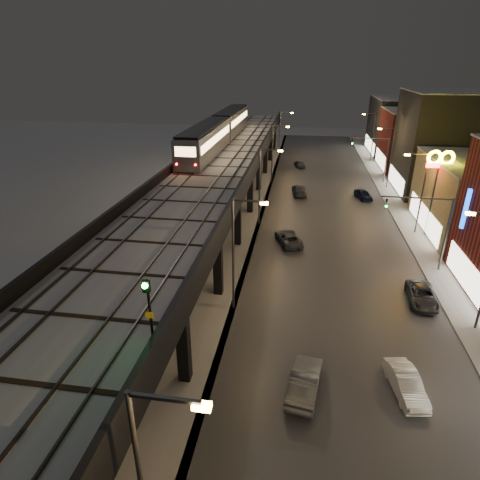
{
  "coord_description": "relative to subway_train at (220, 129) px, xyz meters",
  "views": [
    {
      "loc": [
        3.86,
        -13.17,
        17.7
      ],
      "look_at": [
        -0.5,
        14.99,
        5.0
      ],
      "focal_mm": 30.0,
      "sensor_mm": 36.0,
      "label": 1
    }
  ],
  "objects": [
    {
      "name": "car_onc_red",
      "position": [
        21.2,
        -4.61,
        -7.82
      ],
      "size": [
        2.52,
        4.15,
        1.32
      ],
      "primitive_type": "imported",
      "rotation": [
        0.0,
        0.0,
        0.27
      ],
      "color": "#0D1433",
      "rests_on": "ground"
    },
    {
      "name": "viaduct_parapet_far",
      "position": [
        -1.85,
        -15.19,
        -1.63
      ],
      "size": [
        0.3,
        100.0,
        1.1
      ],
      "primitive_type": "cube",
      "color": "black",
      "rests_on": "elevated_viaduct"
    },
    {
      "name": "streetlight_left_3",
      "position": [
        8.07,
        1.81,
        -3.25
      ],
      "size": [
        2.57,
        0.28,
        9.0
      ],
      "color": "#38383A",
      "rests_on": "ground"
    },
    {
      "name": "ground",
      "position": [
        8.5,
        -47.19,
        -8.48
      ],
      "size": [
        220.0,
        220.0,
        0.0
      ],
      "primitive_type": "plane",
      "color": "silver"
    },
    {
      "name": "building_d",
      "position": [
        32.49,
        0.81,
        -1.41
      ],
      "size": [
        12.2,
        13.2,
        14.16
      ],
      "color": "black",
      "rests_on": "ground"
    },
    {
      "name": "sign_carwash",
      "position": [
        27.0,
        -25.83,
        -2.83
      ],
      "size": [
        1.55,
        0.35,
        8.04
      ],
      "color": "#38383A",
      "rests_on": "ground"
    },
    {
      "name": "streetlight_right_4",
      "position": [
        25.23,
        19.81,
        -3.25
      ],
      "size": [
        2.56,
        0.28,
        9.0
      ],
      "color": "#38383A",
      "rests_on": "ground"
    },
    {
      "name": "car_near_white",
      "position": [
        13.33,
        -42.18,
        -7.74
      ],
      "size": [
        2.23,
        4.72,
        1.49
      ],
      "primitive_type": "imported",
      "rotation": [
        0.0,
        0.0,
        2.99
      ],
      "color": "#505660",
      "rests_on": "ground"
    },
    {
      "name": "building_e",
      "position": [
        32.49,
        14.81,
        -3.4
      ],
      "size": [
        12.2,
        12.2,
        10.16
      ],
      "color": "maroon",
      "rests_on": "ground"
    },
    {
      "name": "car_far_white",
      "position": [
        12.04,
        13.09,
        -7.87
      ],
      "size": [
        2.35,
        3.87,
        1.23
      ],
      "primitive_type": "imported",
      "rotation": [
        0.0,
        0.0,
        3.41
      ],
      "color": "#4F5259",
      "rests_on": "ground"
    },
    {
      "name": "road_surface",
      "position": [
        16.0,
        -12.19,
        -8.45
      ],
      "size": [
        17.0,
        120.0,
        0.06
      ],
      "primitive_type": "cube",
      "color": "#46474D",
      "rests_on": "ground"
    },
    {
      "name": "car_onc_silver",
      "position": [
        19.13,
        -41.37,
        -7.83
      ],
      "size": [
        2.02,
        4.14,
        1.31
      ],
      "primitive_type": "imported",
      "rotation": [
        0.0,
        0.0,
        0.17
      ],
      "color": "white",
      "rests_on": "ground"
    },
    {
      "name": "streetlight_left_2",
      "position": [
        8.07,
        -16.19,
        -3.25
      ],
      "size": [
        2.57,
        0.28,
        9.0
      ],
      "color": "#38383A",
      "rests_on": "ground"
    },
    {
      "name": "streetlight_left_0",
      "position": [
        8.07,
        -52.19,
        -3.25
      ],
      "size": [
        2.57,
        0.28,
        9.0
      ],
      "color": "#38383A",
      "rests_on": "ground"
    },
    {
      "name": "subway_train",
      "position": [
        0.0,
        0.0,
        0.0
      ],
      "size": [
        3.13,
        37.74,
        3.75
      ],
      "color": "gray",
      "rests_on": "viaduct_trackbed"
    },
    {
      "name": "streetlight_left_4",
      "position": [
        8.07,
        19.81,
        -3.25
      ],
      "size": [
        2.57,
        0.28,
        9.0
      ],
      "color": "#38383A",
      "rests_on": "ground"
    },
    {
      "name": "sidewalk_right",
      "position": [
        26.0,
        -12.19,
        -8.41
      ],
      "size": [
        4.0,
        120.0,
        0.14
      ],
      "primitive_type": "cube",
      "color": "#9FA1A8",
      "rests_on": "ground"
    },
    {
      "name": "elevated_viaduct",
      "position": [
        2.5,
        -15.35,
        -2.87
      ],
      "size": [
        9.0,
        100.0,
        6.3
      ],
      "color": "black",
      "rests_on": "ground"
    },
    {
      "name": "rail_signal",
      "position": [
        6.4,
        -46.91,
        0.23
      ],
      "size": [
        0.34,
        0.43,
        2.95
      ],
      "color": "black",
      "rests_on": "viaduct_trackbed"
    },
    {
      "name": "sign_mcdonalds",
      "position": [
        26.5,
        -16.71,
        -0.87
      ],
      "size": [
        2.82,
        0.55,
        9.46
      ],
      "color": "#38383A",
      "rests_on": "ground"
    },
    {
      "name": "car_mid_dark",
      "position": [
        12.32,
        -3.76,
        -7.79
      ],
      "size": [
        2.43,
        4.93,
        1.38
      ],
      "primitive_type": "imported",
      "rotation": [
        0.0,
        0.0,
        3.25
      ],
      "color": "#474C55",
      "rests_on": "ground"
    },
    {
      "name": "streetlight_right_3",
      "position": [
        25.23,
        1.81,
        -3.25
      ],
      "size": [
        2.56,
        0.28,
        9.0
      ],
      "color": "#38383A",
      "rests_on": "ground"
    },
    {
      "name": "traffic_light_rig_b",
      "position": [
        24.34,
        4.8,
        -3.98
      ],
      "size": [
        6.1,
        0.34,
        7.0
      ],
      "color": "#38383A",
      "rests_on": "ground"
    },
    {
      "name": "car_onc_dark",
      "position": [
        22.53,
        -31.15,
        -7.86
      ],
      "size": [
        2.38,
        4.64,
        1.25
      ],
      "primitive_type": "imported",
      "rotation": [
        0.0,
        0.0,
        -0.07
      ],
      "color": "#35383E",
      "rests_on": "ground"
    },
    {
      "name": "car_mid_silver",
      "position": [
        11.52,
        -21.4,
        -7.83
      ],
      "size": [
        3.52,
        5.1,
        1.29
      ],
      "primitive_type": "imported",
      "rotation": [
        0.0,
        0.0,
        3.47
      ],
      "color": "#45494F",
      "rests_on": "ground"
    },
    {
      "name": "viaduct_parapet_streetside",
      "position": [
        6.85,
        -15.19,
        -1.63
      ],
      "size": [
        0.3,
        100.0,
        1.1
      ],
      "primitive_type": "cube",
      "color": "black",
      "rests_on": "elevated_viaduct"
    },
    {
      "name": "under_viaduct_pavement",
      "position": [
        2.5,
        -12.19,
        -8.45
      ],
      "size": [
        11.0,
        120.0,
        0.06
      ],
      "primitive_type": "cube",
      "color": "#9FA1A8",
      "rests_on": "ground"
    },
    {
      "name": "viaduct_trackbed",
      "position": [
        2.49,
        -15.22,
        -2.1
      ],
      "size": [
        8.4,
        100.0,
        0.32
      ],
      "color": "#B2B7C1",
      "rests_on": "elevated_viaduct"
    },
    {
      "name": "building_f",
      "position": [
        32.49,
        28.81,
        -2.91
      ],
      "size": [
        12.2,
        16.2,
        11.16
      ],
      "color": "#232327",
      "rests_on": "ground"
    },
    {
      "name": "streetlight_right_2",
      "position": [
        25.23,
        -16.19,
        -3.25
      ],
      "size": [
        2.56,
        0.28,
        9.0
      ],
      "color": "#38383A",
      "rests_on": "ground"
    },
    {
      "name": "streetlight_left_1",
      "position": [
        8.07,
        -34.19,
        -3.25
      ],
      "size": [
        2.57,
        0.28,
        9.0
      ],
      "color": "#38383A",
      "rests_on": "ground"
    },
    {
      "name": "traffic_light_rig_a",
      "position": [
        24.34,
        -25.2,
        -3.98
      ],
      "size": [
        6.1,
        0.34,
        7.0
      ],
      "color": "#38383A",
      "rests_on": "ground"
    }
  ]
}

